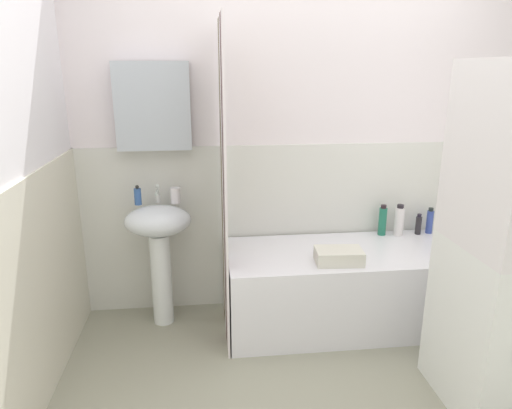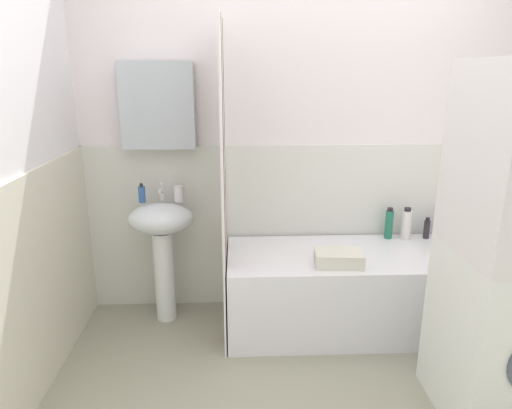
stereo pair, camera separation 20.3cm
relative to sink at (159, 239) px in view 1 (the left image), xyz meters
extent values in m
cube|color=white|center=(0.99, 0.24, 0.58)|extent=(3.60, 0.05, 2.40)
cube|color=silver|center=(0.99, 0.21, -0.02)|extent=(3.60, 0.02, 1.20)
cube|color=silver|center=(0.00, 0.15, 0.86)|extent=(0.48, 0.12, 0.56)
cube|color=white|center=(-0.59, -0.69, 0.58)|extent=(0.05, 1.81, 2.40)
cube|color=silver|center=(-0.55, -0.69, -0.02)|extent=(0.02, 1.81, 1.20)
cylinder|color=white|center=(0.00, 0.00, -0.30)|extent=(0.14, 0.14, 0.64)
ellipsoid|color=white|center=(0.00, 0.00, 0.13)|extent=(0.44, 0.34, 0.20)
cylinder|color=silver|center=(0.00, 0.10, 0.25)|extent=(0.03, 0.03, 0.05)
cylinder|color=silver|center=(0.00, 0.05, 0.31)|extent=(0.02, 0.10, 0.02)
sphere|color=silver|center=(0.00, 0.10, 0.34)|extent=(0.03, 0.03, 0.03)
cylinder|color=#32599F|center=(-0.13, 0.05, 0.28)|extent=(0.05, 0.05, 0.11)
sphere|color=black|center=(-0.13, 0.05, 0.35)|extent=(0.02, 0.02, 0.02)
cylinder|color=silver|center=(0.12, 0.07, 0.28)|extent=(0.07, 0.07, 0.10)
cube|color=white|center=(1.25, -0.15, -0.35)|extent=(1.61, 0.69, 0.54)
cube|color=white|center=(0.43, -0.43, 0.38)|extent=(0.01, 0.14, 2.00)
cube|color=#543033|center=(0.43, -0.29, 0.38)|extent=(0.01, 0.14, 2.00)
cube|color=white|center=(0.43, -0.15, 0.38)|extent=(0.01, 0.14, 2.00)
cube|color=brown|center=(0.43, -0.02, 0.38)|extent=(0.01, 0.14, 2.00)
cube|color=white|center=(0.43, 0.12, 0.38)|extent=(0.01, 0.14, 2.00)
cylinder|color=#364A9D|center=(1.96, 0.12, 0.00)|extent=(0.05, 0.05, 0.17)
cylinder|color=black|center=(1.96, 0.12, 0.10)|extent=(0.03, 0.03, 0.02)
cylinder|color=#29262A|center=(1.87, 0.10, -0.02)|extent=(0.04, 0.04, 0.13)
cylinder|color=#221C2B|center=(1.87, 0.10, 0.06)|extent=(0.03, 0.03, 0.02)
cylinder|color=white|center=(1.71, 0.10, 0.02)|extent=(0.07, 0.07, 0.21)
cylinder|color=#262026|center=(1.71, 0.10, 0.14)|extent=(0.05, 0.05, 0.02)
cylinder|color=#227256|center=(1.59, 0.12, 0.02)|extent=(0.06, 0.06, 0.20)
cylinder|color=#2C1F25|center=(1.59, 0.12, 0.13)|extent=(0.04, 0.04, 0.02)
cube|color=silver|center=(1.14, -0.34, -0.04)|extent=(0.31, 0.21, 0.09)
cube|color=white|center=(1.82, -1.00, -0.18)|extent=(0.56, 0.59, 0.88)
camera|label=1|loc=(0.32, -2.93, 1.09)|focal=32.25mm
camera|label=2|loc=(0.52, -2.95, 1.09)|focal=32.25mm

